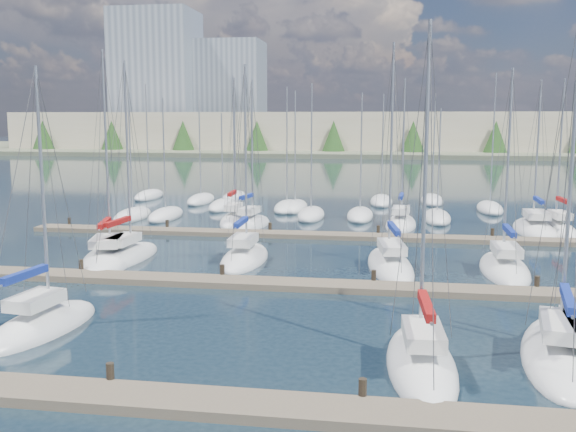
# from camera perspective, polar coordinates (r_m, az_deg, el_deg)

# --- Properties ---
(ground) EXTENTS (400.00, 400.00, 0.00)m
(ground) POSITION_cam_1_polar(r_m,az_deg,el_deg) (76.03, 5.37, 2.20)
(ground) COLOR #1B2B36
(ground) RESTS_ON ground
(dock_near) EXTENTS (44.00, 1.93, 1.10)m
(dock_near) POSITION_cam_1_polar(r_m,az_deg,el_deg) (19.88, -5.58, -16.34)
(dock_near) COLOR #6B5E4C
(dock_near) RESTS_ON ground
(dock_mid) EXTENTS (44.00, 1.93, 1.10)m
(dock_mid) POSITION_cam_1_polar(r_m,az_deg,el_deg) (32.85, 0.55, -6.12)
(dock_mid) COLOR #6B5E4C
(dock_mid) RESTS_ON ground
(dock_far) EXTENTS (44.00, 1.93, 1.10)m
(dock_far) POSITION_cam_1_polar(r_m,az_deg,el_deg) (46.42, 3.06, -1.74)
(dock_far) COLOR #6B5E4C
(dock_far) RESTS_ON ground
(sailboat_c) EXTENTS (3.28, 6.85, 11.33)m
(sailboat_c) POSITION_cam_1_polar(r_m,az_deg,el_deg) (28.31, -21.05, -9.09)
(sailboat_c) COLOR white
(sailboat_c) RESTS_ON ground
(sailboat_d) EXTENTS (2.71, 7.64, 12.51)m
(sailboat_d) POSITION_cam_1_polar(r_m,az_deg,el_deg) (23.17, 11.75, -12.66)
(sailboat_d) COLOR white
(sailboat_d) RESTS_ON ground
(sailboat_e) EXTENTS (4.17, 8.87, 13.53)m
(sailboat_e) POSITION_cam_1_polar(r_m,az_deg,el_deg) (25.45, 23.10, -11.23)
(sailboat_e) COLOR white
(sailboat_e) RESTS_ON ground
(sailboat_o) EXTENTS (3.23, 6.62, 12.21)m
(sailboat_o) POSITION_cam_1_polar(r_m,az_deg,el_deg) (51.08, -3.36, -0.73)
(sailboat_o) COLOR white
(sailboat_o) RESTS_ON ground
(sailboat_i) EXTENTS (2.55, 7.73, 12.66)m
(sailboat_i) POSITION_cam_1_polar(r_m,az_deg,el_deg) (40.24, -14.15, -3.56)
(sailboat_i) COLOR white
(sailboat_i) RESTS_ON ground
(sailboat_j) EXTENTS (2.63, 7.32, 12.45)m
(sailboat_j) POSITION_cam_1_polar(r_m,az_deg,el_deg) (38.95, -3.88, -3.73)
(sailboat_j) COLOR white
(sailboat_j) RESTS_ON ground
(sailboat_p) EXTENTS (2.86, 7.32, 12.39)m
(sailboat_p) POSITION_cam_1_polar(r_m,az_deg,el_deg) (52.04, 10.00, -0.69)
(sailboat_p) COLOR white
(sailboat_p) RESTS_ON ground
(sailboat_h) EXTENTS (4.90, 8.39, 13.28)m
(sailboat_h) POSITION_cam_1_polar(r_m,az_deg,el_deg) (40.06, -15.63, -3.70)
(sailboat_h) COLOR white
(sailboat_h) RESTS_ON ground
(sailboat_n) EXTENTS (2.36, 6.88, 12.54)m
(sailboat_n) POSITION_cam_1_polar(r_m,az_deg,el_deg) (53.32, -4.78, -0.35)
(sailboat_n) COLOR white
(sailboat_n) RESTS_ON ground
(sailboat_l) EXTENTS (2.73, 7.90, 12.03)m
(sailboat_l) POSITION_cam_1_polar(r_m,az_deg,el_deg) (38.14, 18.67, -4.45)
(sailboat_l) COLOR white
(sailboat_l) RESTS_ON ground
(sailboat_k) EXTENTS (3.54, 9.13, 13.49)m
(sailboat_k) POSITION_cam_1_polar(r_m,az_deg,el_deg) (37.42, 9.07, -4.33)
(sailboat_k) COLOR white
(sailboat_k) RESTS_ON ground
(sailboat_q) EXTENTS (3.29, 8.51, 12.18)m
(sailboat_q) POSITION_cam_1_polar(r_m,az_deg,el_deg) (52.47, 21.06, -1.08)
(sailboat_q) COLOR white
(sailboat_q) RESTS_ON ground
(sailboat_r) EXTENTS (2.46, 7.42, 12.24)m
(sailboat_r) POSITION_cam_1_polar(r_m,az_deg,el_deg) (52.92, 22.85, -1.08)
(sailboat_r) COLOR white
(sailboat_r) RESTS_ON ground
(distant_boats) EXTENTS (36.93, 20.75, 13.30)m
(distant_boats) POSITION_cam_1_polar(r_m,az_deg,el_deg) (60.41, 0.30, 0.84)
(distant_boats) COLOR #9EA0A5
(distant_boats) RESTS_ON ground
(shoreline) EXTENTS (400.00, 60.00, 38.00)m
(shoreline) POSITION_cam_1_polar(r_m,az_deg,el_deg) (166.15, 2.74, 8.30)
(shoreline) COLOR #666B51
(shoreline) RESTS_ON ground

